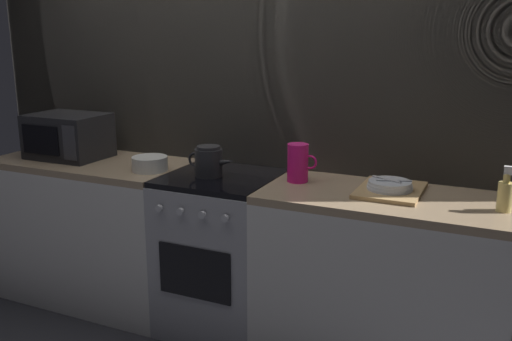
# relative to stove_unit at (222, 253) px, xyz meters

# --- Properties ---
(ground_plane) EXTENTS (8.00, 8.00, 0.00)m
(ground_plane) POSITION_rel_stove_unit_xyz_m (0.00, 0.00, -0.45)
(ground_plane) COLOR #2D2D33
(back_wall) EXTENTS (3.60, 0.05, 2.40)m
(back_wall) POSITION_rel_stove_unit_xyz_m (0.00, 0.32, 0.75)
(back_wall) COLOR #A39989
(back_wall) RESTS_ON ground_plane
(counter_left) EXTENTS (1.20, 0.60, 0.90)m
(counter_left) POSITION_rel_stove_unit_xyz_m (-0.90, 0.00, 0.00)
(counter_left) COLOR silver
(counter_left) RESTS_ON ground_plane
(stove_unit) EXTENTS (0.60, 0.63, 0.90)m
(stove_unit) POSITION_rel_stove_unit_xyz_m (0.00, 0.00, 0.00)
(stove_unit) COLOR #9E9EA3
(stove_unit) RESTS_ON ground_plane
(counter_right) EXTENTS (1.20, 0.60, 0.90)m
(counter_right) POSITION_rel_stove_unit_xyz_m (0.90, 0.00, 0.00)
(counter_right) COLOR silver
(counter_right) RESTS_ON ground_plane
(microwave) EXTENTS (0.46, 0.35, 0.27)m
(microwave) POSITION_rel_stove_unit_xyz_m (-1.07, 0.01, 0.59)
(microwave) COLOR black
(microwave) RESTS_ON counter_left
(kettle) EXTENTS (0.28, 0.15, 0.17)m
(kettle) POSITION_rel_stove_unit_xyz_m (-0.05, -0.04, 0.53)
(kettle) COLOR #262628
(kettle) RESTS_ON stove_unit
(mixing_bowl) EXTENTS (0.20, 0.20, 0.08)m
(mixing_bowl) POSITION_rel_stove_unit_xyz_m (-0.42, -0.07, 0.49)
(mixing_bowl) COLOR silver
(mixing_bowl) RESTS_ON counter_left
(pitcher) EXTENTS (0.16, 0.11, 0.20)m
(pitcher) POSITION_rel_stove_unit_xyz_m (0.42, 0.06, 0.55)
(pitcher) COLOR #E5197A
(pitcher) RESTS_ON counter_right
(dish_pile) EXTENTS (0.30, 0.40, 0.07)m
(dish_pile) POSITION_rel_stove_unit_xyz_m (0.91, 0.05, 0.47)
(dish_pile) COLOR tan
(dish_pile) RESTS_ON counter_right
(spray_bottle) EXTENTS (0.08, 0.06, 0.20)m
(spray_bottle) POSITION_rel_stove_unit_xyz_m (1.42, -0.03, 0.53)
(spray_bottle) COLOR #E5CC72
(spray_bottle) RESTS_ON counter_right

